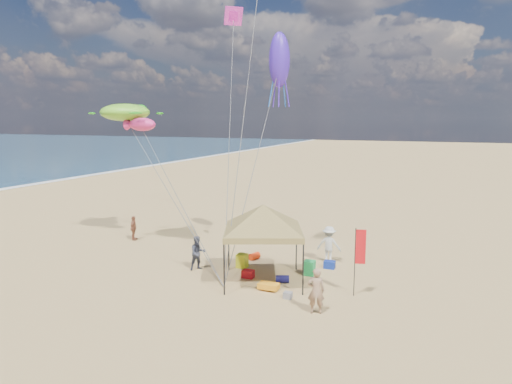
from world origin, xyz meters
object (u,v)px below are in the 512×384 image
(chair_yellow, at_px, (242,261))
(canopy_tent, at_px, (263,208))
(feather_flag, at_px, (359,251))
(cooler_red, at_px, (248,274))
(person_near_c, at_px, (329,244))
(person_near_b, at_px, (198,253))
(person_far_a, at_px, (134,228))
(chair_green, at_px, (309,268))
(person_near_a, at_px, (316,291))
(beach_cart, at_px, (269,286))
(cooler_blue, at_px, (329,265))

(chair_yellow, bearing_deg, canopy_tent, -41.01)
(canopy_tent, xyz_separation_m, chair_yellow, (-1.74, 1.51, -3.13))
(feather_flag, relative_size, chair_yellow, 4.22)
(cooler_red, xyz_separation_m, person_near_c, (2.93, 3.86, 0.77))
(person_near_b, distance_m, person_far_a, 7.41)
(chair_green, distance_m, person_near_c, 2.44)
(canopy_tent, bearing_deg, feather_flag, -1.56)
(person_near_a, distance_m, person_near_c, 6.66)
(feather_flag, xyz_separation_m, person_near_c, (-2.27, 4.16, -1.02))
(canopy_tent, relative_size, feather_flag, 2.12)
(beach_cart, bearing_deg, cooler_red, 142.25)
(cooler_blue, xyz_separation_m, person_far_a, (-12.52, 0.80, 0.57))
(canopy_tent, bearing_deg, person_far_a, 159.26)
(chair_green, relative_size, person_near_b, 0.41)
(feather_flag, xyz_separation_m, person_far_a, (-14.50, 3.95, -1.22))
(person_near_b, bearing_deg, person_near_c, -17.15)
(cooler_red, relative_size, person_near_a, 0.30)
(canopy_tent, relative_size, person_far_a, 4.14)
(chair_yellow, distance_m, person_far_a, 8.72)
(cooler_red, xyz_separation_m, person_near_a, (4.03, -2.71, 0.72))
(canopy_tent, bearing_deg, person_near_a, -38.29)
(feather_flag, bearing_deg, person_near_c, 118.66)
(cooler_red, bearing_deg, canopy_tent, -12.48)
(person_near_a, xyz_separation_m, person_near_b, (-6.80, 2.85, -0.05))
(feather_flag, height_order, beach_cart, feather_flag)
(cooler_blue, height_order, chair_yellow, chair_yellow)
(canopy_tent, height_order, beach_cart, canopy_tent)
(chair_green, height_order, person_near_c, person_near_c)
(chair_yellow, bearing_deg, person_near_a, -39.27)
(canopy_tent, relative_size, beach_cart, 6.96)
(cooler_blue, bearing_deg, beach_cart, -113.50)
(person_near_a, bearing_deg, beach_cart, -48.98)
(canopy_tent, height_order, chair_green, canopy_tent)
(chair_green, height_order, person_near_b, person_near_b)
(person_near_c, bearing_deg, chair_yellow, 29.14)
(beach_cart, bearing_deg, cooler_blue, 66.50)
(cooler_red, height_order, cooler_blue, same)
(chair_green, xyz_separation_m, person_far_a, (-11.85, 2.13, 0.41))
(person_near_b, bearing_deg, chair_yellow, -17.80)
(canopy_tent, relative_size, chair_green, 8.94)
(canopy_tent, xyz_separation_m, cooler_blue, (2.39, 3.04, -3.29))
(person_near_a, relative_size, person_far_a, 1.20)
(chair_green, xyz_separation_m, beach_cart, (-1.08, -2.66, -0.15))
(cooler_blue, relative_size, person_near_a, 0.30)
(chair_green, bearing_deg, beach_cart, -112.02)
(feather_flag, relative_size, chair_green, 4.22)
(cooler_blue, bearing_deg, cooler_red, -138.48)
(person_near_b, bearing_deg, person_far_a, 101.48)
(chair_yellow, bearing_deg, chair_green, 3.18)
(person_near_b, bearing_deg, cooler_blue, -25.90)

